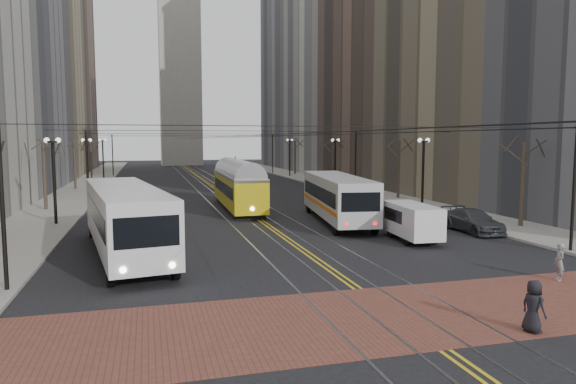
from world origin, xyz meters
TOP-DOWN VIEW (x-y plane):
  - ground at (0.00, 0.00)m, footprint 260.00×260.00m
  - sidewalk_left at (-15.00, 45.00)m, footprint 5.00×140.00m
  - sidewalk_right at (15.00, 45.00)m, footprint 5.00×140.00m
  - crosswalk_band at (0.00, -4.00)m, footprint 25.00×6.00m
  - streetcar_rails at (0.00, 45.00)m, footprint 4.80×130.00m
  - centre_lines at (0.00, 45.00)m, footprint 0.42×130.00m
  - building_left_far at (-25.50, 86.00)m, footprint 16.00×20.00m
  - building_right_mid at (25.50, 46.00)m, footprint 16.00×20.00m
  - building_right_midfar at (27.50, 66.00)m, footprint 20.00×20.00m
  - building_right_far at (25.50, 86.00)m, footprint 16.00×20.00m
  - clock_tower at (0.00, 102.00)m, footprint 12.00×12.00m
  - lamp_posts at (-0.00, 28.75)m, footprint 27.60×57.20m
  - street_trees at (0.00, 35.25)m, footprint 31.68×53.28m
  - trolley_wires at (0.00, 34.83)m, footprint 25.96×120.00m
  - transit_bus at (-8.84, 7.62)m, footprint 4.92×13.91m
  - streetcar at (-0.50, 23.02)m, footprint 2.81×13.52m
  - rear_bus at (5.00, 14.44)m, footprint 4.42×12.63m
  - cargo_van at (6.69, 7.02)m, footprint 2.21×4.86m
  - sedan_grey at (8.12, 22.00)m, footprint 2.03×4.23m
  - sedan_parked at (11.80, 8.56)m, footprint 2.06×4.90m
  - pedestrian_a at (3.26, -6.50)m, footprint 0.64×0.86m
  - pedestrian_b at (8.38, -2.04)m, footprint 0.52×0.64m

SIDE VIEW (x-z plane):
  - ground at x=0.00m, z-range 0.00..0.00m
  - streetcar_rails at x=0.00m, z-range 0.00..0.01m
  - crosswalk_band at x=0.00m, z-range 0.00..0.01m
  - centre_lines at x=0.00m, z-range 0.01..0.01m
  - sidewalk_left at x=-15.00m, z-range 0.00..0.15m
  - sidewalk_right at x=15.00m, z-range 0.00..0.15m
  - sedan_grey at x=8.12m, z-range 0.00..1.40m
  - sedan_parked at x=11.80m, z-range 0.00..1.41m
  - pedestrian_b at x=8.38m, z-range 0.01..1.54m
  - pedestrian_a at x=3.26m, z-range 0.01..1.59m
  - cargo_van at x=6.69m, z-range 0.00..2.09m
  - streetcar at x=-0.50m, z-range 0.00..3.18m
  - rear_bus at x=5.00m, z-range 0.00..3.23m
  - transit_bus at x=-8.84m, z-range 0.00..3.41m
  - street_trees at x=0.00m, z-range 0.00..5.60m
  - lamp_posts at x=0.00m, z-range 0.00..5.60m
  - trolley_wires at x=0.00m, z-range 0.47..7.07m
  - building_right_mid at x=25.50m, z-range 0.00..34.00m
  - building_left_far at x=-25.50m, z-range 0.00..40.00m
  - building_right_far at x=25.50m, z-range 0.00..40.00m
  - building_right_midfar at x=27.50m, z-range 0.00..52.00m
  - clock_tower at x=0.00m, z-range 2.96..68.96m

